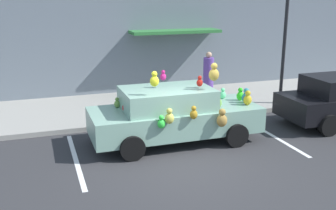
% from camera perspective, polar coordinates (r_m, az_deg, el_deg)
% --- Properties ---
extents(ground_plane, '(60.00, 60.00, 0.00)m').
position_cam_1_polar(ground_plane, '(10.00, 2.28, -8.07)').
color(ground_plane, '#2D2D30').
extents(sidewalk, '(24.00, 4.00, 0.15)m').
position_cam_1_polar(sidewalk, '(14.48, -4.80, -0.21)').
color(sidewalk, gray).
rests_on(sidewalk, ground).
extents(storefront_building, '(24.00, 1.25, 6.40)m').
position_cam_1_polar(storefront_building, '(16.05, -6.90, 12.60)').
color(storefront_building, slate).
rests_on(storefront_building, ground).
extents(parking_stripe_front, '(0.12, 3.60, 0.01)m').
position_cam_1_polar(parking_stripe_front, '(12.18, 14.44, -4.12)').
color(parking_stripe_front, silver).
rests_on(parking_stripe_front, ground).
extents(parking_stripe_rear, '(0.12, 3.60, 0.01)m').
position_cam_1_polar(parking_stripe_rear, '(10.38, -12.99, -7.55)').
color(parking_stripe_rear, silver).
rests_on(parking_stripe_rear, ground).
extents(plush_covered_car, '(4.65, 2.14, 2.27)m').
position_cam_1_polar(plush_covered_car, '(11.02, 0.84, -1.30)').
color(plush_covered_car, '#7EA894').
rests_on(plush_covered_car, ground).
extents(teddy_bear_on_sidewalk, '(0.35, 0.29, 0.67)m').
position_cam_1_polar(teddy_bear_on_sidewalk, '(14.12, 5.00, 0.98)').
color(teddy_bear_on_sidewalk, beige).
rests_on(teddy_bear_on_sidewalk, sidewalk).
extents(street_lamp_post, '(0.28, 0.28, 4.14)m').
position_cam_1_polar(street_lamp_post, '(14.73, 16.32, 9.77)').
color(street_lamp_post, black).
rests_on(street_lamp_post, sidewalk).
extents(pedestrian_near_shopfront, '(0.40, 0.40, 1.73)m').
position_cam_1_polar(pedestrian_near_shopfront, '(15.44, 5.75, 4.08)').
color(pedestrian_near_shopfront, '#63419B').
rests_on(pedestrian_near_shopfront, sidewalk).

